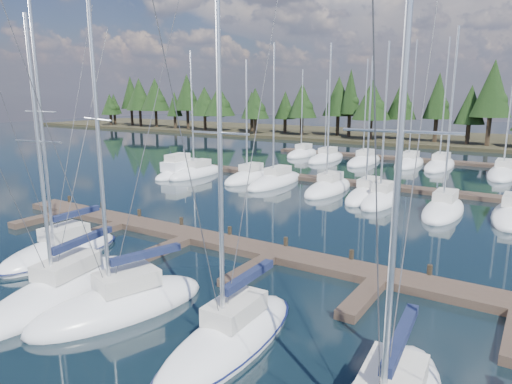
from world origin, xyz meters
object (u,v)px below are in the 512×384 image
Objects in this scene: front_sailboat_1 at (61,251)px; front_sailboat_4 at (230,339)px; motor_yacht_left at (180,171)px; front_sailboat_3 at (120,304)px; main_dock at (271,257)px; front_sailboat_2 at (62,291)px.

front_sailboat_1 is 13.77m from front_sailboat_4.
front_sailboat_3 is at bearing -52.62° from motor_yacht_left.
front_sailboat_3 is at bearing -177.15° from front_sailboat_4.
front_sailboat_4 is at bearing -69.21° from main_dock.
main_dock is at bearing 57.63° from front_sailboat_2.
front_sailboat_2 is (-5.71, -9.01, 0.08)m from main_dock.
front_sailboat_3 is at bearing -18.67° from front_sailboat_1.
front_sailboat_1 reaches higher than front_sailboat_2.
front_sailboat_3 reaches higher than front_sailboat_2.
front_sailboat_2 is 0.88× the size of front_sailboat_3.
front_sailboat_1 is (-10.41, -5.83, 0.09)m from main_dock.
front_sailboat_1 is at bearing -150.73° from main_dock.
main_dock is 2.98× the size of front_sailboat_1.
front_sailboat_4 is at bearing 2.85° from front_sailboat_3.
motor_yacht_left is (-11.76, 23.18, 0.16)m from front_sailboat_1.
front_sailboat_1 is at bearing -63.10° from motor_yacht_left.
main_dock is 3.10× the size of front_sailboat_4.
front_sailboat_3 reaches higher than main_dock.
front_sailboat_4 is at bearing 4.77° from front_sailboat_2.
main_dock is 8.87m from front_sailboat_3.
front_sailboat_2 reaches higher than main_dock.
front_sailboat_1 is 1.00× the size of front_sailboat_3.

